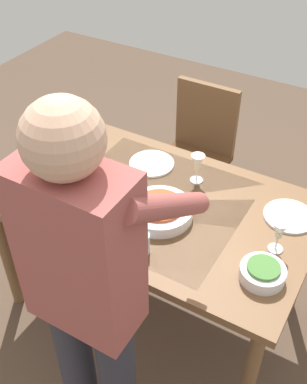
{
  "coord_description": "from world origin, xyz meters",
  "views": [
    {
      "loc": [
        -0.84,
        1.44,
        2.22
      ],
      "look_at": [
        0.0,
        0.0,
        0.82
      ],
      "focal_mm": 44.25,
      "sensor_mm": 36.0,
      "label": 1
    }
  ],
  "objects_px": {
    "person_server": "(89,293)",
    "water_cup_far_right": "(40,159)",
    "water_cup_far_left": "(75,144)",
    "dining_table": "(154,213)",
    "wine_bottle": "(105,220)",
    "dinner_plate_near": "(152,164)",
    "side_bowl_salad": "(263,272)",
    "water_cup_near_right": "(71,222)",
    "dinner_plate_far": "(289,216)",
    "chair_near": "(198,147)",
    "wine_glass_right": "(198,163)",
    "wine_glass_left": "(279,231)",
    "water_cup_near_left": "(142,243)",
    "serving_bowl_pasta": "(160,210)"
  },
  "relations": [
    {
      "from": "wine_bottle",
      "to": "water_cup_far_right",
      "type": "relative_size",
      "value": 2.72
    },
    {
      "from": "wine_glass_right",
      "to": "side_bowl_salad",
      "type": "height_order",
      "value": "wine_glass_right"
    },
    {
      "from": "water_cup_far_left",
      "to": "dinner_plate_far",
      "type": "relative_size",
      "value": 0.47
    },
    {
      "from": "person_server",
      "to": "water_cup_far_right",
      "type": "distance_m",
      "value": 1.02
    },
    {
      "from": "person_server",
      "to": "wine_glass_right",
      "type": "bearing_deg",
      "value": -86.68
    },
    {
      "from": "water_cup_near_left",
      "to": "water_cup_far_left",
      "type": "xyz_separation_m",
      "value": [
        0.67,
        -0.43,
        0.01
      ]
    },
    {
      "from": "water_cup_far_left",
      "to": "wine_glass_left",
      "type": "bearing_deg",
      "value": 172.96
    },
    {
      "from": "person_server",
      "to": "water_cup_far_left",
      "type": "xyz_separation_m",
      "value": [
        0.71,
        -0.83,
        -0.14
      ]
    },
    {
      "from": "wine_bottle",
      "to": "wine_glass_left",
      "type": "distance_m",
      "value": 0.71
    },
    {
      "from": "chair_near",
      "to": "wine_glass_right",
      "type": "distance_m",
      "value": 0.73
    },
    {
      "from": "chair_near",
      "to": "wine_glass_left",
      "type": "relative_size",
      "value": 6.03
    },
    {
      "from": "wine_bottle",
      "to": "water_cup_near_left",
      "type": "height_order",
      "value": "wine_bottle"
    },
    {
      "from": "chair_near",
      "to": "water_cup_near_right",
      "type": "xyz_separation_m",
      "value": [
        0.05,
        1.17,
        0.29
      ]
    },
    {
      "from": "chair_near",
      "to": "wine_glass_left",
      "type": "height_order",
      "value": "wine_glass_left"
    },
    {
      "from": "wine_bottle",
      "to": "water_cup_near_left",
      "type": "relative_size",
      "value": 3.05
    },
    {
      "from": "water_cup_far_left",
      "to": "serving_bowl_pasta",
      "type": "distance_m",
      "value": 0.66
    },
    {
      "from": "dining_table",
      "to": "wine_bottle",
      "type": "height_order",
      "value": "wine_bottle"
    },
    {
      "from": "water_cup_far_right",
      "to": "side_bowl_salad",
      "type": "xyz_separation_m",
      "value": [
        -1.22,
        0.12,
        -0.02
      ]
    },
    {
      "from": "water_cup_near_right",
      "to": "wine_glass_right",
      "type": "bearing_deg",
      "value": -118.06
    },
    {
      "from": "water_cup_far_right",
      "to": "person_server",
      "type": "bearing_deg",
      "value": 140.92
    },
    {
      "from": "wine_bottle",
      "to": "wine_glass_right",
      "type": "bearing_deg",
      "value": -105.48
    },
    {
      "from": "dining_table",
      "to": "wine_glass_left",
      "type": "xyz_separation_m",
      "value": [
        -0.6,
        0.02,
        0.19
      ]
    },
    {
      "from": "chair_near",
      "to": "water_cup_far_left",
      "type": "height_order",
      "value": "chair_near"
    },
    {
      "from": "dining_table",
      "to": "wine_glass_right",
      "type": "xyz_separation_m",
      "value": [
        -0.11,
        -0.23,
        0.19
      ]
    },
    {
      "from": "wine_glass_right",
      "to": "serving_bowl_pasta",
      "type": "xyz_separation_m",
      "value": [
        0.03,
        0.31,
        -0.07
      ]
    },
    {
      "from": "person_server",
      "to": "water_cup_near_left",
      "type": "xyz_separation_m",
      "value": [
        0.04,
        -0.4,
        -0.14
      ]
    },
    {
      "from": "water_cup_far_left",
      "to": "dining_table",
      "type": "bearing_deg",
      "value": 167.06
    },
    {
      "from": "dining_table",
      "to": "serving_bowl_pasta",
      "type": "relative_size",
      "value": 4.97
    },
    {
      "from": "dining_table",
      "to": "wine_glass_left",
      "type": "relative_size",
      "value": 9.88
    },
    {
      "from": "water_cup_far_right",
      "to": "wine_glass_right",
      "type": "bearing_deg",
      "value": -157.55
    },
    {
      "from": "dinner_plate_near",
      "to": "wine_bottle",
      "type": "bearing_deg",
      "value": 100.62
    },
    {
      "from": "chair_near",
      "to": "water_cup_near_left",
      "type": "bearing_deg",
      "value": 103.81
    },
    {
      "from": "water_cup_near_left",
      "to": "water_cup_far_left",
      "type": "relative_size",
      "value": 0.89
    },
    {
      "from": "wine_glass_left",
      "to": "side_bowl_salad",
      "type": "xyz_separation_m",
      "value": [
        -0.0,
        0.17,
        -0.07
      ]
    },
    {
      "from": "dinner_plate_near",
      "to": "person_server",
      "type": "bearing_deg",
      "value": 108.31
    },
    {
      "from": "chair_near",
      "to": "person_server",
      "type": "relative_size",
      "value": 0.54
    },
    {
      "from": "wine_glass_right",
      "to": "water_cup_far_left",
      "type": "relative_size",
      "value": 1.39
    },
    {
      "from": "dining_table",
      "to": "dinner_plate_near",
      "type": "bearing_deg",
      "value": -57.96
    },
    {
      "from": "water_cup_far_left",
      "to": "water_cup_far_right",
      "type": "height_order",
      "value": "same"
    },
    {
      "from": "wine_glass_left",
      "to": "serving_bowl_pasta",
      "type": "xyz_separation_m",
      "value": [
        0.52,
        0.06,
        -0.07
      ]
    },
    {
      "from": "water_cup_near_right",
      "to": "dinner_plate_far",
      "type": "relative_size",
      "value": 0.46
    },
    {
      "from": "person_server",
      "to": "water_cup_far_right",
      "type": "bearing_deg",
      "value": -39.08
    },
    {
      "from": "dining_table",
      "to": "serving_bowl_pasta",
      "type": "height_order",
      "value": "serving_bowl_pasta"
    },
    {
      "from": "dinner_plate_far",
      "to": "dinner_plate_near",
      "type": "bearing_deg",
      "value": -2.65
    },
    {
      "from": "wine_bottle",
      "to": "wine_glass_left",
      "type": "xyz_separation_m",
      "value": [
        -0.64,
        -0.3,
        -0.01
      ]
    },
    {
      "from": "dinner_plate_near",
      "to": "wine_glass_right",
      "type": "bearing_deg",
      "value": 178.98
    },
    {
      "from": "wine_glass_left",
      "to": "water_cup_far_right",
      "type": "xyz_separation_m",
      "value": [
        1.22,
        0.05,
        -0.05
      ]
    },
    {
      "from": "wine_glass_left",
      "to": "water_cup_near_right",
      "type": "height_order",
      "value": "wine_glass_left"
    },
    {
      "from": "person_server",
      "to": "water_cup_far_left",
      "type": "height_order",
      "value": "person_server"
    },
    {
      "from": "chair_near",
      "to": "water_cup_near_right",
      "type": "height_order",
      "value": "chair_near"
    }
  ]
}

